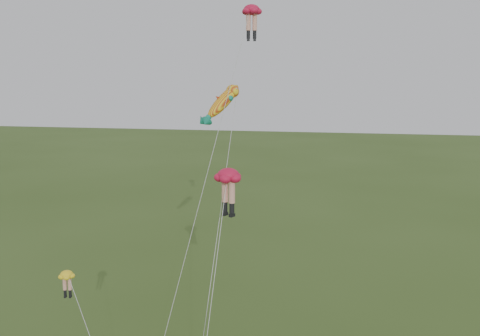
# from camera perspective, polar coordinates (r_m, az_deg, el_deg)

# --- Properties ---
(legs_kite_red_high) EXTENTS (5.74, 8.71, 23.43)m
(legs_kite_red_high) POSITION_cam_1_polar(r_m,az_deg,el_deg) (34.88, 1.01, 15.46)
(legs_kite_red_high) COLOR red
(legs_kite_red_high) RESTS_ON ground
(legs_kite_red_mid) EXTENTS (2.20, 7.04, 13.84)m
(legs_kite_red_mid) POSITION_cam_1_polar(r_m,az_deg,el_deg) (30.43, -1.29, -1.42)
(legs_kite_red_mid) COLOR red
(legs_kite_red_mid) RESTS_ON ground
(legs_kite_yellow) EXTENTS (6.06, 5.11, 7.55)m
(legs_kite_yellow) POSITION_cam_1_polar(r_m,az_deg,el_deg) (34.02, -17.79, -11.55)
(legs_kite_yellow) COLOR yellow
(legs_kite_yellow) RESTS_ON ground
(fish_kite) EXTENTS (2.61, 9.41, 18.70)m
(fish_kite) POSITION_cam_1_polar(r_m,az_deg,el_deg) (33.95, -1.81, 6.93)
(fish_kite) COLOR yellow
(fish_kite) RESTS_ON ground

